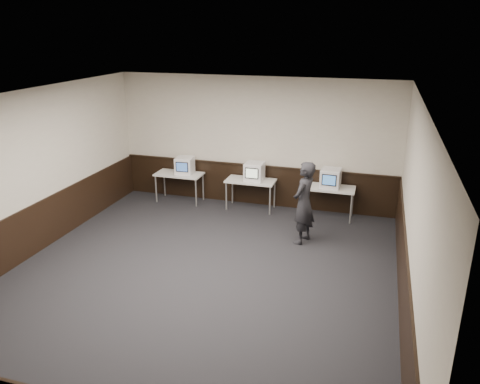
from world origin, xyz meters
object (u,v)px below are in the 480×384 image
Objects in this scene: desk_center at (251,183)px; emac_center at (254,171)px; person at (304,203)px; desk_right at (329,190)px; emac_right at (331,178)px; emac_left at (185,165)px; desk_left at (179,176)px.

emac_center is at bearing 6.43° from desk_center.
emac_center is 2.12m from person.
desk_center is 2.18m from person.
desk_right is at bearing -175.72° from person.
desk_center is 2.49× the size of emac_center.
desk_center is 2.39× the size of emac_right.
desk_center is 1.95m from emac_right.
emac_center is at bearing -177.10° from emac_right.
desk_center is at bearing -173.09° from emac_center.
person is (3.30, -1.56, -0.09)m from emac_left.
emac_left is 0.28× the size of person.
emac_right is at bearing 12.90° from desk_right.
desk_center is at bearing 0.00° from desk_left.
person is at bearing -102.94° from desk_right.
emac_center is at bearing 0.28° from desk_left.
desk_center is at bearing 180.00° from desk_right.
desk_right is 0.69× the size of person.
person is at bearing -30.43° from emac_left.
emac_center is at bearing -119.13° from person.
desk_center is 1.00× the size of desk_right.
emac_right reaches higher than desk_right.
desk_right is (3.80, 0.00, 0.00)m from desk_left.
desk_left and desk_center have the same top height.
emac_left is at bearing 178.77° from desk_center.
desk_center is at bearing -6.35° from emac_left.
emac_left is 0.98× the size of emac_right.
person is (-0.37, -1.53, -0.10)m from emac_right.
desk_right is at bearing -164.07° from emac_right.
emac_left is at bearing 14.16° from desk_left.
desk_right is at bearing 0.17° from emac_center.
desk_right is 0.30m from emac_right.
emac_left reaches higher than desk_center.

